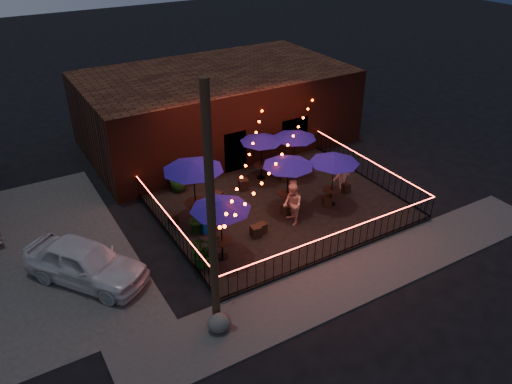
# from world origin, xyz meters

# --- Properties ---
(ground) EXTENTS (110.00, 110.00, 0.00)m
(ground) POSITION_xyz_m (0.00, 0.00, 0.00)
(ground) COLOR black
(ground) RESTS_ON ground
(patio) EXTENTS (10.00, 8.00, 0.15)m
(patio) POSITION_xyz_m (0.00, 2.00, 0.07)
(patio) COLOR black
(patio) RESTS_ON ground
(sidewalk) EXTENTS (18.00, 2.50, 0.05)m
(sidewalk) POSITION_xyz_m (0.00, -3.25, 0.03)
(sidewalk) COLOR #3A3736
(sidewalk) RESTS_ON ground
(brick_building) EXTENTS (14.00, 8.00, 4.00)m
(brick_building) POSITION_xyz_m (1.00, 9.99, 2.00)
(brick_building) COLOR #33160E
(brick_building) RESTS_ON ground
(utility_pole) EXTENTS (0.26, 0.26, 8.00)m
(utility_pole) POSITION_xyz_m (-5.40, -2.60, 4.00)
(utility_pole) COLOR #321D14
(utility_pole) RESTS_ON ground
(fence_front) EXTENTS (10.00, 0.04, 1.04)m
(fence_front) POSITION_xyz_m (0.00, -2.00, 0.66)
(fence_front) COLOR black
(fence_front) RESTS_ON patio
(fence_left) EXTENTS (0.04, 8.00, 1.04)m
(fence_left) POSITION_xyz_m (-5.00, 2.00, 0.66)
(fence_left) COLOR black
(fence_left) RESTS_ON patio
(fence_right) EXTENTS (0.04, 8.00, 1.04)m
(fence_right) POSITION_xyz_m (5.00, 2.00, 0.66)
(fence_right) COLOR black
(fence_right) RESTS_ON patio
(festoon_lights) EXTENTS (10.02, 8.72, 1.32)m
(festoon_lights) POSITION_xyz_m (-1.01, 1.70, 2.52)
(festoon_lights) COLOR #EF2900
(festoon_lights) RESTS_ON ground
(cafe_table_0) EXTENTS (2.80, 2.80, 2.46)m
(cafe_table_0) POSITION_xyz_m (-3.80, 0.08, 2.39)
(cafe_table_0) COLOR black
(cafe_table_0) RESTS_ON patio
(cafe_table_1) EXTENTS (2.68, 2.68, 2.75)m
(cafe_table_1) POSITION_xyz_m (-3.56, 2.93, 2.66)
(cafe_table_1) COLOR black
(cafe_table_1) RESTS_ON patio
(cafe_table_2) EXTENTS (2.73, 2.73, 2.42)m
(cafe_table_2) POSITION_xyz_m (0.20, 1.76, 2.36)
(cafe_table_2) COLOR black
(cafe_table_2) RESTS_ON patio
(cafe_table_3) EXTENTS (2.27, 2.27, 2.24)m
(cafe_table_3) POSITION_xyz_m (0.69, 4.71, 2.20)
(cafe_table_3) COLOR black
(cafe_table_3) RESTS_ON patio
(cafe_table_4) EXTENTS (2.42, 2.42, 2.38)m
(cafe_table_4) POSITION_xyz_m (2.08, 1.07, 2.32)
(cafe_table_4) COLOR black
(cafe_table_4) RESTS_ON patio
(cafe_table_5) EXTENTS (2.17, 2.17, 2.27)m
(cafe_table_5) POSITION_xyz_m (2.23, 4.21, 2.22)
(cafe_table_5) COLOR black
(cafe_table_5) RESTS_ON patio
(bistro_chair_0) EXTENTS (0.35, 0.35, 0.40)m
(bistro_chair_0) POSITION_xyz_m (-4.26, 0.16, 0.35)
(bistro_chair_0) COLOR black
(bistro_chair_0) RESTS_ON patio
(bistro_chair_1) EXTENTS (0.42, 0.42, 0.46)m
(bistro_chair_1) POSITION_xyz_m (-2.04, 0.61, 0.38)
(bistro_chair_1) COLOR black
(bistro_chair_1) RESTS_ON patio
(bistro_chair_2) EXTENTS (0.38, 0.38, 0.40)m
(bistro_chair_2) POSITION_xyz_m (-4.49, 3.21, 0.35)
(bistro_chair_2) COLOR black
(bistro_chair_2) RESTS_ON patio
(bistro_chair_3) EXTENTS (0.49, 0.49, 0.44)m
(bistro_chair_3) POSITION_xyz_m (-2.12, 3.82, 0.37)
(bistro_chair_3) COLOR black
(bistro_chair_3) RESTS_ON patio
(bistro_chair_4) EXTENTS (0.39, 0.39, 0.42)m
(bistro_chair_4) POSITION_xyz_m (-1.70, 0.73, 0.36)
(bistro_chair_4) COLOR black
(bistro_chair_4) RESTS_ON patio
(bistro_chair_5) EXTENTS (0.42, 0.42, 0.46)m
(bistro_chair_5) POSITION_xyz_m (-0.08, 1.35, 0.38)
(bistro_chair_5) COLOR black
(bistro_chair_5) RESTS_ON patio
(bistro_chair_6) EXTENTS (0.52, 0.52, 0.50)m
(bistro_chair_6) POSITION_xyz_m (-0.59, 4.18, 0.40)
(bistro_chair_6) COLOR black
(bistro_chair_6) RESTS_ON patio
(bistro_chair_7) EXTENTS (0.53, 0.53, 0.50)m
(bistro_chair_7) POSITION_xyz_m (1.53, 3.93, 0.40)
(bistro_chair_7) COLOR black
(bistro_chair_7) RESTS_ON patio
(bistro_chair_8) EXTENTS (0.45, 0.45, 0.42)m
(bistro_chair_8) POSITION_xyz_m (1.89, 1.09, 0.36)
(bistro_chair_8) COLOR black
(bistro_chair_8) RESTS_ON patio
(bistro_chair_9) EXTENTS (0.40, 0.40, 0.42)m
(bistro_chair_9) POSITION_xyz_m (3.31, 1.56, 0.36)
(bistro_chair_9) COLOR black
(bistro_chair_9) RESTS_ON patio
(bistro_chair_10) EXTENTS (0.40, 0.40, 0.44)m
(bistro_chair_10) POSITION_xyz_m (3.04, 4.46, 0.37)
(bistro_chair_10) COLOR black
(bistro_chair_10) RESTS_ON patio
(bistro_chair_11) EXTENTS (0.48, 0.48, 0.46)m
(bistro_chair_11) POSITION_xyz_m (4.43, 3.88, 0.38)
(bistro_chair_11) COLOR black
(bistro_chair_11) RESTS_ON patio
(patron_a) EXTENTS (0.57, 0.72, 1.71)m
(patron_a) POSITION_xyz_m (0.13, 1.18, 1.01)
(patron_a) COLOR #D2A588
(patron_a) RESTS_ON patio
(patron_b) EXTENTS (0.84, 0.99, 1.81)m
(patron_b) POSITION_xyz_m (-0.27, 0.66, 1.05)
(patron_b) COLOR tan
(patron_b) RESTS_ON patio
(patron_c) EXTENTS (1.18, 0.78, 1.72)m
(patron_c) POSITION_xyz_m (3.21, 1.78, 1.01)
(patron_c) COLOR tan
(patron_c) RESTS_ON patio
(potted_shrub_a) EXTENTS (1.26, 1.11, 1.30)m
(potted_shrub_a) POSITION_xyz_m (-4.60, 0.02, 0.80)
(potted_shrub_a) COLOR #143E10
(potted_shrub_a) RESTS_ON patio
(potted_shrub_b) EXTENTS (0.89, 0.82, 1.30)m
(potted_shrub_b) POSITION_xyz_m (-3.88, 2.09, 0.80)
(potted_shrub_b) COLOR #133F10
(potted_shrub_b) RESTS_ON patio
(potted_shrub_c) EXTENTS (0.93, 0.93, 1.41)m
(potted_shrub_c) POSITION_xyz_m (-3.23, 5.60, 0.86)
(potted_shrub_c) COLOR #184115
(potted_shrub_c) RESTS_ON patio
(cooler) EXTENTS (0.63, 0.48, 0.79)m
(cooler) POSITION_xyz_m (-3.50, 1.93, 0.55)
(cooler) COLOR #0948AA
(cooler) RESTS_ON patio
(boulder) EXTENTS (1.04, 0.98, 0.65)m
(boulder) POSITION_xyz_m (-5.54, -3.07, 0.32)
(boulder) COLOR #42433E
(boulder) RESTS_ON ground
(car_white) EXTENTS (4.16, 4.73, 1.54)m
(car_white) POSITION_xyz_m (-8.44, 1.52, 0.77)
(car_white) COLOR white
(car_white) RESTS_ON ground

